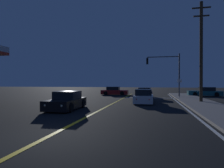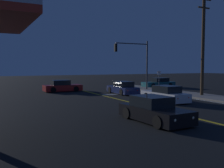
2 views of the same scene
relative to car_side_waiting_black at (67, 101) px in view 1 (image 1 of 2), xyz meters
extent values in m
plane|color=black|center=(2.58, -7.60, -0.58)|extent=(160.00, 160.00, 0.00)
cube|color=gray|center=(10.63, 3.21, -0.51)|extent=(3.20, 38.90, 0.15)
cube|color=gold|center=(2.58, 3.21, -0.58)|extent=(0.20, 36.74, 0.01)
cube|color=white|center=(8.78, 3.21, -0.58)|extent=(0.16, 36.74, 0.01)
cube|color=white|center=(5.81, 12.51, -0.58)|extent=(6.45, 0.50, 0.01)
cube|color=black|center=(0.00, -0.06, -0.14)|extent=(2.03, 4.37, 0.68)
cube|color=black|center=(-0.01, 0.20, 0.46)|extent=(1.66, 2.04, 0.60)
cylinder|color=black|center=(0.92, -1.35, -0.26)|extent=(0.25, 0.65, 0.64)
cylinder|color=black|center=(-0.79, -1.43, -0.26)|extent=(0.25, 0.65, 0.64)
cylinder|color=black|center=(0.79, 1.31, -0.26)|extent=(0.25, 0.65, 0.64)
cylinder|color=black|center=(-0.91, 1.23, -0.26)|extent=(0.25, 0.65, 0.64)
sphere|color=#FFF4CC|center=(0.67, -2.12, -0.06)|extent=(0.18, 0.18, 0.18)
sphere|color=#FFF4CC|center=(-0.47, -2.17, -0.06)|extent=(0.18, 0.18, 0.18)
sphere|color=red|center=(0.47, 2.06, -0.06)|extent=(0.14, 0.14, 0.14)
sphere|color=red|center=(-0.66, 2.00, -0.06)|extent=(0.14, 0.14, 0.14)
cube|color=silver|center=(5.42, 5.87, -0.14)|extent=(1.82, 4.47, 0.68)
cube|color=black|center=(5.42, 5.61, 0.46)|extent=(1.54, 2.07, 0.60)
cylinder|color=black|center=(4.58, 7.24, -0.26)|extent=(0.23, 0.64, 0.64)
cylinder|color=black|center=(6.22, 7.26, -0.26)|extent=(0.23, 0.64, 0.64)
cylinder|color=black|center=(4.62, 4.48, -0.26)|extent=(0.23, 0.64, 0.64)
cylinder|color=black|center=(6.26, 4.50, -0.26)|extent=(0.23, 0.64, 0.64)
sphere|color=#FFF4CC|center=(4.84, 8.03, -0.06)|extent=(0.18, 0.18, 0.18)
sphere|color=#FFF4CC|center=(5.94, 8.04, -0.06)|extent=(0.18, 0.18, 0.18)
sphere|color=red|center=(4.90, 3.69, -0.06)|extent=(0.14, 0.14, 0.14)
sphere|color=red|center=(5.99, 3.71, -0.06)|extent=(0.14, 0.14, 0.14)
cube|color=maroon|center=(0.14, 17.95, -0.14)|extent=(4.35, 1.89, 0.68)
cube|color=black|center=(-0.12, 17.95, 0.46)|extent=(2.01, 1.60, 0.60)
cylinder|color=black|center=(1.46, 18.83, -0.26)|extent=(0.64, 0.23, 0.64)
cylinder|color=black|center=(1.49, 17.12, -0.26)|extent=(0.64, 0.23, 0.64)
cylinder|color=black|center=(-1.22, 18.79, -0.26)|extent=(0.64, 0.23, 0.64)
cylinder|color=black|center=(-1.19, 17.08, -0.26)|extent=(0.64, 0.23, 0.64)
sphere|color=#FFF4CC|center=(2.23, 18.55, -0.06)|extent=(0.18, 0.18, 0.18)
sphere|color=#FFF4CC|center=(2.24, 17.41, -0.06)|extent=(0.18, 0.18, 0.18)
sphere|color=red|center=(-1.98, 18.49, -0.06)|extent=(0.14, 0.14, 0.14)
sphere|color=red|center=(-1.97, 17.35, -0.06)|extent=(0.14, 0.14, 0.14)
cube|color=#195960|center=(13.74, 17.61, -0.14)|extent=(4.71, 1.76, 0.68)
cube|color=black|center=(14.02, 17.61, 0.46)|extent=(2.17, 1.49, 0.60)
cylinder|color=black|center=(12.28, 16.84, -0.26)|extent=(0.64, 0.23, 0.64)
cylinder|color=black|center=(12.29, 18.42, -0.26)|extent=(0.64, 0.23, 0.64)
cylinder|color=black|center=(15.18, 16.80, -0.26)|extent=(0.64, 0.23, 0.64)
cylinder|color=black|center=(15.20, 18.38, -0.26)|extent=(0.64, 0.23, 0.64)
sphere|color=#FFF4CC|center=(11.45, 17.11, -0.06)|extent=(0.18, 0.18, 0.18)
sphere|color=#FFF4CC|center=(11.46, 18.17, -0.06)|extent=(0.18, 0.18, 0.18)
sphere|color=red|center=(16.03, 17.05, -0.06)|extent=(0.14, 0.14, 0.14)
sphere|color=red|center=(16.04, 18.11, -0.06)|extent=(0.14, 0.14, 0.14)
cube|color=navy|center=(5.25, 12.79, -0.14)|extent=(1.87, 4.52, 0.68)
cube|color=black|center=(5.24, 12.52, 0.46)|extent=(1.55, 2.10, 0.60)
cylinder|color=black|center=(4.48, 14.20, -0.26)|extent=(0.24, 0.65, 0.64)
cylinder|color=black|center=(6.10, 14.15, -0.26)|extent=(0.24, 0.65, 0.64)
cylinder|color=black|center=(4.40, 11.43, -0.26)|extent=(0.24, 0.65, 0.64)
cylinder|color=black|center=(6.02, 11.38, -0.26)|extent=(0.24, 0.65, 0.64)
sphere|color=#FFF4CC|center=(4.77, 14.98, -0.06)|extent=(0.18, 0.18, 0.18)
sphere|color=#FFF4CC|center=(5.85, 14.95, -0.06)|extent=(0.18, 0.18, 0.18)
sphere|color=red|center=(4.65, 10.62, -0.06)|extent=(0.14, 0.14, 0.14)
sphere|color=red|center=(5.73, 10.59, -0.06)|extent=(0.14, 0.14, 0.14)
cylinder|color=#38383D|center=(9.83, 14.81, 2.43)|extent=(0.18, 0.18, 6.02)
cylinder|color=#38383D|center=(7.66, 14.81, 5.04)|extent=(4.34, 0.12, 0.12)
cube|color=black|center=(5.49, 14.81, 4.49)|extent=(0.28, 0.28, 0.90)
sphere|color=red|center=(5.49, 14.81, 4.76)|extent=(0.22, 0.22, 0.22)
sphere|color=#4C2D05|center=(5.49, 14.81, 4.49)|extent=(0.22, 0.22, 0.22)
sphere|color=#0A3814|center=(5.49, 14.81, 4.22)|extent=(0.22, 0.22, 0.22)
cylinder|color=#42301E|center=(10.93, 7.04, 4.38)|extent=(0.31, 0.31, 9.93)
cube|color=#42301E|center=(10.93, 7.04, 8.75)|extent=(1.74, 0.12, 0.12)
cube|color=#42301E|center=(10.93, 7.04, 7.95)|extent=(1.46, 0.12, 0.12)
cylinder|color=slate|center=(9.53, 12.01, 0.64)|extent=(0.06, 0.06, 2.45)
cube|color=white|center=(9.53, 12.01, 1.62)|extent=(0.56, 0.13, 0.40)
camera|label=1|loc=(6.35, -13.65, 1.39)|focal=31.55mm
camera|label=2|loc=(-7.97, -10.80, 2.33)|focal=40.35mm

